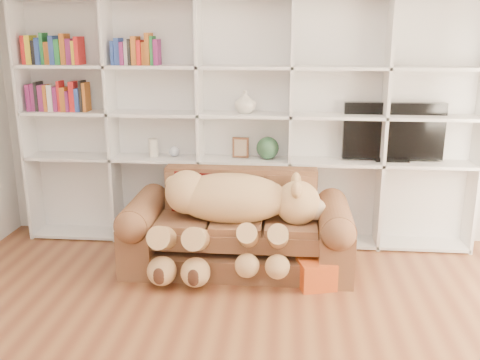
# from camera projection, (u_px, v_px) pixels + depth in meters

# --- Properties ---
(wall_back) EXTENTS (5.00, 0.02, 2.70)m
(wall_back) POSITION_uv_depth(u_px,v_px,m) (247.00, 107.00, 5.32)
(wall_back) COLOR silver
(wall_back) RESTS_ON floor
(bookshelf) EXTENTS (4.43, 0.35, 2.40)m
(bookshelf) POSITION_uv_depth(u_px,v_px,m) (221.00, 113.00, 5.22)
(bookshelf) COLOR white
(bookshelf) RESTS_ON floor
(sofa) EXTENTS (2.01, 0.87, 0.84)m
(sofa) POSITION_uv_depth(u_px,v_px,m) (238.00, 232.00, 4.85)
(sofa) COLOR brown
(sofa) RESTS_ON floor
(teddy_bear) EXTENTS (1.49, 0.82, 0.87)m
(teddy_bear) POSITION_uv_depth(u_px,v_px,m) (231.00, 210.00, 4.62)
(teddy_bear) COLOR #E3A671
(teddy_bear) RESTS_ON sofa
(throw_pillow) EXTENTS (0.43, 0.29, 0.41)m
(throw_pillow) POSITION_uv_depth(u_px,v_px,m) (195.00, 194.00, 4.93)
(throw_pillow) COLOR #530F0E
(throw_pillow) RESTS_ON sofa
(gift_box) EXTENTS (0.35, 0.34, 0.23)m
(gift_box) POSITION_uv_depth(u_px,v_px,m) (316.00, 274.00, 4.48)
(gift_box) COLOR #CE4F1B
(gift_box) RESTS_ON floor
(tv) EXTENTS (0.95, 0.18, 0.56)m
(tv) POSITION_uv_depth(u_px,v_px,m) (393.00, 132.00, 5.11)
(tv) COLOR black
(tv) RESTS_ON bookshelf
(picture_frame) EXTENTS (0.16, 0.04, 0.20)m
(picture_frame) POSITION_uv_depth(u_px,v_px,m) (241.00, 147.00, 5.24)
(picture_frame) COLOR #522F1C
(picture_frame) RESTS_ON bookshelf
(green_vase) EXTENTS (0.22, 0.22, 0.22)m
(green_vase) POSITION_uv_depth(u_px,v_px,m) (268.00, 148.00, 5.22)
(green_vase) COLOR #2A5234
(green_vase) RESTS_ON bookshelf
(figurine_tall) EXTENTS (0.12, 0.12, 0.18)m
(figurine_tall) POSITION_uv_depth(u_px,v_px,m) (153.00, 148.00, 5.32)
(figurine_tall) COLOR silver
(figurine_tall) RESTS_ON bookshelf
(figurine_short) EXTENTS (0.09, 0.09, 0.14)m
(figurine_short) POSITION_uv_depth(u_px,v_px,m) (154.00, 150.00, 5.33)
(figurine_short) COLOR silver
(figurine_short) RESTS_ON bookshelf
(snow_globe) EXTENTS (0.11, 0.11, 0.11)m
(snow_globe) POSITION_uv_depth(u_px,v_px,m) (174.00, 151.00, 5.31)
(snow_globe) COLOR silver
(snow_globe) RESTS_ON bookshelf
(shelf_vase) EXTENTS (0.25, 0.25, 0.22)m
(shelf_vase) POSITION_uv_depth(u_px,v_px,m) (245.00, 102.00, 5.11)
(shelf_vase) COLOR silver
(shelf_vase) RESTS_ON bookshelf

